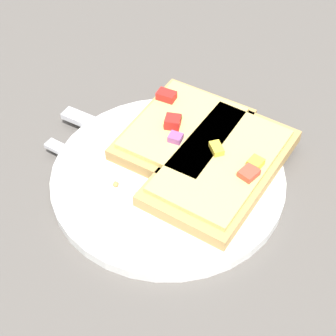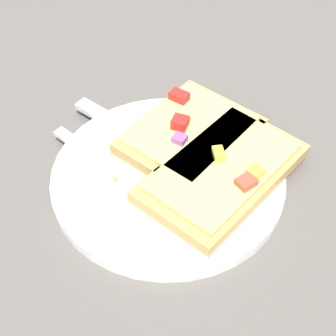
% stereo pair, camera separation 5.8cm
% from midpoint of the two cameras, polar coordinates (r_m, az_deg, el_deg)
% --- Properties ---
extents(ground_plane, '(4.00, 4.00, 0.00)m').
position_cam_midpoint_polar(ground_plane, '(0.59, 2.78, -1.59)').
color(ground_plane, '#56514C').
extents(plate, '(0.24, 0.24, 0.01)m').
position_cam_midpoint_polar(plate, '(0.59, 2.80, -1.21)').
color(plate, white).
rests_on(plate, ground).
extents(fork, '(0.16, 0.19, 0.01)m').
position_cam_midpoint_polar(fork, '(0.57, 0.11, -2.24)').
color(fork, silver).
rests_on(fork, plate).
extents(knife, '(0.16, 0.17, 0.01)m').
position_cam_midpoint_polar(knife, '(0.62, -0.41, 3.16)').
color(knife, silver).
rests_on(knife, plate).
extents(pizza_slice_main, '(0.20, 0.19, 0.03)m').
position_cam_midpoint_polar(pizza_slice_main, '(0.58, 8.39, -0.47)').
color(pizza_slice_main, tan).
rests_on(pizza_slice_main, plate).
extents(pizza_slice_corner, '(0.18, 0.18, 0.03)m').
position_cam_midpoint_polar(pizza_slice_corner, '(0.61, 4.97, 3.33)').
color(pizza_slice_corner, tan).
rests_on(pizza_slice_corner, plate).
extents(crumb_scatter, '(0.10, 0.04, 0.01)m').
position_cam_midpoint_polar(crumb_scatter, '(0.57, 5.11, -1.79)').
color(crumb_scatter, '#B38545').
rests_on(crumb_scatter, plate).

